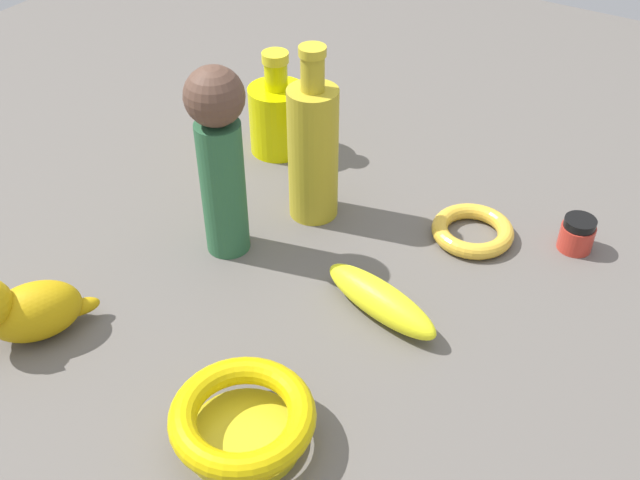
% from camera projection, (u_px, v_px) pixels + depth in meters
% --- Properties ---
extents(ground, '(2.00, 2.00, 0.00)m').
position_uv_depth(ground, '(320.00, 278.00, 0.89)').
color(ground, '#5B5651').
extents(person_figure_adult, '(0.07, 0.07, 0.24)m').
position_uv_depth(person_figure_adult, '(220.00, 155.00, 0.86)').
color(person_figure_adult, '#2B603B').
rests_on(person_figure_adult, ground).
extents(nail_polish_jar, '(0.04, 0.04, 0.04)m').
position_uv_depth(nail_polish_jar, '(577.00, 234.00, 0.92)').
color(nail_polish_jar, red).
rests_on(nail_polish_jar, ground).
extents(bottle_tall, '(0.06, 0.06, 0.24)m').
position_uv_depth(bottle_tall, '(313.00, 150.00, 0.94)').
color(bottle_tall, gold).
rests_on(bottle_tall, ground).
extents(banana, '(0.08, 0.16, 0.04)m').
position_uv_depth(banana, '(380.00, 300.00, 0.83)').
color(banana, '#F8F520').
rests_on(banana, ground).
extents(bowl, '(0.14, 0.14, 0.05)m').
position_uv_depth(bowl, '(243.00, 420.00, 0.69)').
color(bowl, gold).
rests_on(bowl, ground).
extents(cat_figurine, '(0.13, 0.11, 0.10)m').
position_uv_depth(cat_figurine, '(22.00, 308.00, 0.79)').
color(cat_figurine, '#BF940C').
rests_on(cat_figurine, ground).
extents(bangle, '(0.10, 0.10, 0.02)m').
position_uv_depth(bangle, '(473.00, 231.00, 0.95)').
color(bangle, gold).
rests_on(bangle, ground).
extents(bottle_short, '(0.08, 0.08, 0.15)m').
position_uv_depth(bottle_short, '(278.00, 115.00, 1.09)').
color(bottle_short, '#D5D304').
rests_on(bottle_short, ground).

